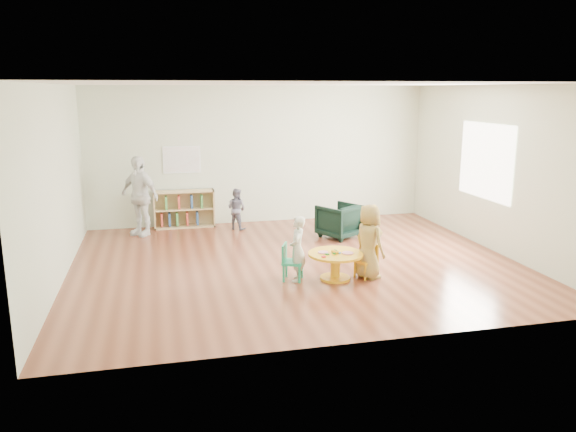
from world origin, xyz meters
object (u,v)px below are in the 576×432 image
at_px(activity_table, 335,261).
at_px(bookshelf, 184,209).
at_px(adult_caretaker, 139,196).
at_px(child_left, 297,249).
at_px(child_right, 369,241).
at_px(armchair, 340,221).
at_px(kid_chair_left, 290,261).
at_px(kid_chair_right, 367,259).
at_px(toddler, 236,209).

distance_m(activity_table, bookshelf, 4.26).
bearing_deg(adult_caretaker, child_left, -11.35).
xyz_separation_m(child_left, child_right, (1.05, -0.12, 0.08)).
bearing_deg(child_right, armchair, -28.68).
distance_m(bookshelf, adult_caretaker, 1.03).
xyz_separation_m(bookshelf, child_left, (1.43, -3.69, 0.11)).
bearing_deg(bookshelf, kid_chair_left, -69.90).
xyz_separation_m(activity_table, bookshelf, (-1.99, 3.77, 0.09)).
distance_m(kid_chair_left, kid_chair_right, 1.15).
relative_size(child_right, adult_caretaker, 0.73).
xyz_separation_m(kid_chair_right, armchair, (0.33, 2.28, 0.04)).
bearing_deg(kid_chair_left, adult_caretaker, -122.83).
xyz_separation_m(armchair, child_left, (-1.37, -2.20, 0.16)).
height_order(kid_chair_left, bookshelf, bookshelf).
bearing_deg(kid_chair_right, bookshelf, 8.80).
xyz_separation_m(child_left, adult_caretaker, (-2.26, 3.24, 0.28)).
relative_size(kid_chair_right, toddler, 0.62).
xyz_separation_m(kid_chair_left, armchair, (1.47, 2.16, 0.03)).
height_order(activity_table, kid_chair_left, kid_chair_left).
xyz_separation_m(bookshelf, adult_caretaker, (-0.83, -0.46, 0.39)).
height_order(kid_chair_right, adult_caretaker, adult_caretaker).
distance_m(armchair, child_right, 2.36).
distance_m(kid_chair_right, toddler, 3.66).
bearing_deg(toddler, kid_chair_left, 137.61).
xyz_separation_m(bookshelf, armchair, (2.80, -1.50, -0.05)).
relative_size(child_left, toddler, 1.16).
distance_m(bookshelf, armchair, 3.18).
height_order(activity_table, adult_caretaker, adult_caretaker).
height_order(kid_chair_left, child_right, child_right).
bearing_deg(child_right, bookshelf, 12.27).
bearing_deg(activity_table, adult_caretaker, 130.39).
bearing_deg(bookshelf, activity_table, -62.19).
bearing_deg(kid_chair_left, child_right, 104.81).
xyz_separation_m(child_right, adult_caretaker, (-3.31, 3.36, 0.21)).
distance_m(activity_table, child_right, 0.57).
height_order(child_right, adult_caretaker, adult_caretaker).
height_order(armchair, adult_caretaker, adult_caretaker).
bearing_deg(kid_chair_left, child_left, 90.36).
distance_m(kid_chair_right, child_left, 1.07).
height_order(kid_chair_right, child_right, child_right).
xyz_separation_m(activity_table, kid_chair_right, (0.49, -0.01, -0.00)).
bearing_deg(child_right, toddler, 2.66).
bearing_deg(toddler, armchair, -168.92).
distance_m(armchair, child_left, 2.59).
distance_m(kid_chair_right, bookshelf, 4.52).
relative_size(activity_table, child_left, 0.84).
bearing_deg(adult_caretaker, toddler, 44.53).
bearing_deg(armchair, bookshelf, -57.49).
height_order(activity_table, child_right, child_right).
bearing_deg(toddler, kid_chair_right, 155.51).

